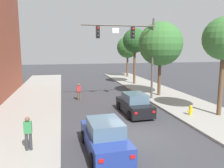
{
  "coord_description": "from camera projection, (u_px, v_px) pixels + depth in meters",
  "views": [
    {
      "loc": [
        -3.81,
        -11.29,
        4.93
      ],
      "look_at": [
        0.21,
        6.38,
        2.0
      ],
      "focal_mm": 35.47,
      "sensor_mm": 36.0,
      "label": 1
    }
  ],
  "objects": [
    {
      "name": "ground_plane",
      "position": [
        133.0,
        137.0,
        12.49
      ],
      "size": [
        120.0,
        120.0,
        0.0
      ],
      "primitive_type": "plane",
      "color": "#38383D"
    },
    {
      "name": "sidewalk_left",
      "position": [
        10.0,
        146.0,
        11.05
      ],
      "size": [
        5.0,
        60.0,
        0.15
      ],
      "primitive_type": "cube",
      "color": "#99968E",
      "rests_on": "ground"
    },
    {
      "name": "traffic_signal_mast",
      "position": [
        133.0,
        44.0,
        20.28
      ],
      "size": [
        6.78,
        0.38,
        7.5
      ],
      "color": "#514C47",
      "rests_on": "sidewalk_right"
    },
    {
      "name": "car_lead_black",
      "position": [
        134.0,
        104.0,
        16.76
      ],
      "size": [
        1.92,
        4.28,
        1.6
      ],
      "color": "black",
      "rests_on": "ground"
    },
    {
      "name": "car_following_blue",
      "position": [
        105.0,
        137.0,
        10.56
      ],
      "size": [
        1.99,
        4.31,
        1.6
      ],
      "color": "navy",
      "rests_on": "ground"
    },
    {
      "name": "pedestrian_sidewalk_left_walker",
      "position": [
        28.0,
        132.0,
        10.36
      ],
      "size": [
        0.36,
        0.22,
        1.64
      ],
      "color": "#333338",
      "rests_on": "sidewalk_left"
    },
    {
      "name": "pedestrian_crossing_road",
      "position": [
        79.0,
        91.0,
        21.06
      ],
      "size": [
        0.36,
        0.22,
        1.64
      ],
      "color": "brown",
      "rests_on": "ground"
    },
    {
      "name": "fire_hydrant",
      "position": [
        191.0,
        110.0,
        16.0
      ],
      "size": [
        0.48,
        0.24,
        0.72
      ],
      "color": "gold",
      "rests_on": "sidewalk_right"
    },
    {
      "name": "street_tree_nearest",
      "position": [
        224.0,
        39.0,
        15.23
      ],
      "size": [
        2.98,
        2.98,
        6.95
      ],
      "color": "brown",
      "rests_on": "sidewalk_right"
    },
    {
      "name": "street_tree_second",
      "position": [
        160.0,
        44.0,
        22.09
      ],
      "size": [
        4.38,
        4.38,
        7.41
      ],
      "color": "brown",
      "rests_on": "sidewalk_right"
    },
    {
      "name": "street_tree_third",
      "position": [
        135.0,
        41.0,
        29.48
      ],
      "size": [
        3.22,
        3.22,
        7.4
      ],
      "color": "brown",
      "rests_on": "sidewalk_right"
    },
    {
      "name": "street_tree_farthest",
      "position": [
        128.0,
        47.0,
        37.24
      ],
      "size": [
        3.6,
        3.6,
        6.77
      ],
      "color": "brown",
      "rests_on": "sidewalk_right"
    }
  ]
}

